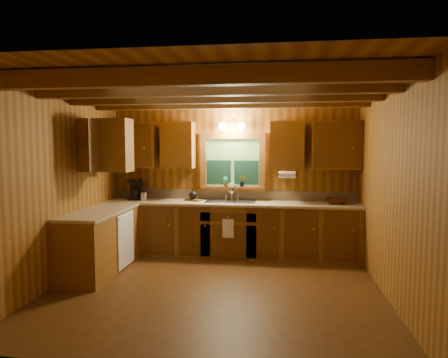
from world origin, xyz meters
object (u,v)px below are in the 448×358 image
sink (231,204)px  wicker_basket (337,201)px  coffee_maker (136,189)px  cutting_board (193,200)px

sink → wicker_basket: bearing=0.8°
coffee_maker → sink: bearing=-5.7°
coffee_maker → wicker_basket: 3.41m
cutting_board → wicker_basket: 2.38m
coffee_maker → wicker_basket: (3.40, -0.07, -0.13)m
coffee_maker → cutting_board: 1.04m
coffee_maker → wicker_basket: bearing=-3.7°
sink → cutting_board: sink is taller
cutting_board → wicker_basket: (2.37, -0.04, 0.03)m
sink → cutting_board: 0.66m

